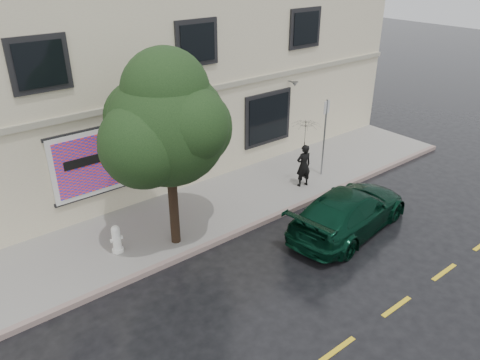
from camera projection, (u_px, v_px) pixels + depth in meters
ground at (296, 244)px, 14.01m from camera, size 90.00×90.00×0.00m
sidewalk at (230, 201)px, 16.25m from camera, size 20.00×3.50×0.15m
curb at (263, 221)px, 15.02m from camera, size 20.00×0.18×0.16m
road_marking at (396, 307)px, 11.56m from camera, size 19.00×0.12×0.01m
building at (142, 72)px, 18.75m from camera, size 20.00×8.12×7.00m
billboard at (117, 157)px, 14.75m from camera, size 4.30×0.16×2.20m
car at (349, 211)px, 14.41m from camera, size 5.02×2.79×1.39m
pedestrian at (304, 166)px, 16.79m from camera, size 0.66×0.51×1.60m
umbrella at (306, 134)px, 16.26m from camera, size 1.10×1.10×0.80m
street_tree at (168, 127)px, 12.31m from camera, size 3.19×3.19×5.18m
fire_hydrant at (117, 239)px, 13.23m from camera, size 0.35×0.33×0.86m
sign_pole at (325, 131)px, 17.22m from camera, size 0.36×0.09×2.96m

